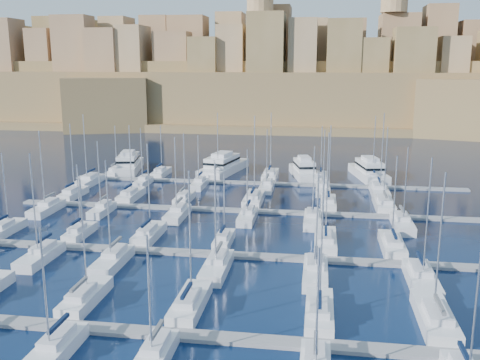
% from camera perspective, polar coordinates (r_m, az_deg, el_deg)
% --- Properties ---
extents(ground, '(600.00, 600.00, 0.00)m').
position_cam_1_polar(ground, '(83.84, 0.17, -5.28)').
color(ground, black).
rests_on(ground, ground).
extents(pontoon_near, '(84.00, 2.00, 0.40)m').
position_cam_1_polar(pontoon_near, '(52.93, -5.43, -16.19)').
color(pontoon_near, slate).
rests_on(pontoon_near, ground).
extents(pontoon_mid_near, '(84.00, 2.00, 0.40)m').
position_cam_1_polar(pontoon_mid_near, '(72.57, -1.23, -7.98)').
color(pontoon_mid_near, slate).
rests_on(pontoon_mid_near, ground).
extents(pontoon_mid_far, '(84.00, 2.00, 0.40)m').
position_cam_1_polar(pontoon_mid_far, '(93.27, 1.06, -3.31)').
color(pontoon_mid_far, slate).
rests_on(pontoon_mid_far, ground).
extents(pontoon_far, '(84.00, 2.00, 0.40)m').
position_cam_1_polar(pontoon_far, '(114.45, 2.50, -0.35)').
color(pontoon_far, slate).
rests_on(pontoon_far, ground).
extents(sailboat_2, '(2.74, 9.12, 13.99)m').
position_cam_1_polar(sailboat_2, '(61.31, -16.20, -11.92)').
color(sailboat_2, silver).
rests_on(sailboat_2, ground).
extents(sailboat_3, '(2.86, 9.55, 15.15)m').
position_cam_1_polar(sailboat_3, '(57.85, -5.35, -12.96)').
color(sailboat_3, silver).
rests_on(sailboat_3, ground).
extents(sailboat_4, '(2.80, 9.34, 15.55)m').
position_cam_1_polar(sailboat_4, '(56.30, 8.46, -13.79)').
color(sailboat_4, silver).
rests_on(sailboat_4, ground).
extents(sailboat_5, '(3.17, 10.56, 15.65)m').
position_cam_1_polar(sailboat_5, '(58.06, 20.08, -13.59)').
color(sailboat_5, silver).
rests_on(sailboat_5, ground).
extents(sailboat_8, '(2.70, 9.02, 12.52)m').
position_cam_1_polar(sailboat_8, '(51.87, -19.28, -16.86)').
color(sailboat_8, silver).
rests_on(sailboat_8, ground).
extents(sailboat_9, '(2.47, 8.24, 12.24)m').
position_cam_1_polar(sailboat_9, '(48.96, -9.19, -18.16)').
color(sailboat_9, silver).
rests_on(sailboat_9, ground).
extents(sailboat_12, '(2.35, 7.85, 12.64)m').
position_cam_1_polar(sailboat_12, '(89.25, -23.61, -4.77)').
color(sailboat_12, silver).
rests_on(sailboat_12, ground).
extents(sailboat_13, '(2.31, 7.69, 11.25)m').
position_cam_1_polar(sailboat_13, '(83.60, -16.74, -5.37)').
color(sailboat_13, silver).
rests_on(sailboat_13, ground).
extents(sailboat_14, '(2.80, 9.33, 14.40)m').
position_cam_1_polar(sailboat_14, '(80.49, -9.67, -5.67)').
color(sailboat_14, silver).
rests_on(sailboat_14, ground).
extents(sailboat_15, '(2.20, 7.35, 10.42)m').
position_cam_1_polar(sailboat_15, '(76.89, -1.74, -6.40)').
color(sailboat_15, silver).
rests_on(sailboat_15, ground).
extents(sailboat_16, '(3.07, 10.22, 16.46)m').
position_cam_1_polar(sailboat_16, '(77.08, 9.09, -6.45)').
color(sailboat_16, silver).
rests_on(sailboat_16, ground).
extents(sailboat_17, '(2.95, 9.83, 13.49)m').
position_cam_1_polar(sailboat_17, '(77.61, 15.93, -6.67)').
color(sailboat_17, silver).
rests_on(sailboat_17, ground).
extents(sailboat_19, '(2.73, 9.09, 14.75)m').
position_cam_1_polar(sailboat_19, '(75.37, -20.50, -7.57)').
color(sailboat_19, silver).
rests_on(sailboat_19, ground).
extents(sailboat_20, '(2.79, 9.30, 14.16)m').
position_cam_1_polar(sailboat_20, '(71.10, -13.43, -8.31)').
color(sailboat_20, silver).
rests_on(sailboat_20, ground).
extents(sailboat_21, '(2.88, 9.59, 14.22)m').
position_cam_1_polar(sailboat_21, '(67.24, -2.49, -9.18)').
color(sailboat_21, silver).
rests_on(sailboat_21, ground).
extents(sailboat_22, '(2.91, 9.69, 13.57)m').
position_cam_1_polar(sailboat_22, '(66.10, 8.05, -9.70)').
color(sailboat_22, silver).
rests_on(sailboat_22, ground).
extents(sailboat_23, '(3.08, 10.25, 15.58)m').
position_cam_1_polar(sailboat_23, '(66.98, 18.78, -9.94)').
color(sailboat_23, silver).
rests_on(sailboat_23, ground).
extents(sailboat_24, '(2.60, 8.67, 14.51)m').
position_cam_1_polar(sailboat_24, '(108.08, -17.37, -1.39)').
color(sailboat_24, silver).
rests_on(sailboat_24, ground).
extents(sailboat_25, '(2.83, 9.43, 14.34)m').
position_cam_1_polar(sailboat_25, '(103.96, -11.56, -1.60)').
color(sailboat_25, silver).
rests_on(sailboat_25, ground).
extents(sailboat_26, '(2.48, 8.26, 13.14)m').
position_cam_1_polar(sailboat_26, '(100.33, -5.97, -1.94)').
color(sailboat_26, silver).
rests_on(sailboat_26, ground).
extents(sailboat_27, '(3.20, 10.65, 16.37)m').
position_cam_1_polar(sailboat_27, '(99.06, 1.48, -2.03)').
color(sailboat_27, silver).
rests_on(sailboat_27, ground).
extents(sailboat_28, '(2.71, 9.02, 15.03)m').
position_cam_1_polar(sailboat_28, '(97.62, 9.40, -2.43)').
color(sailboat_28, silver).
rests_on(sailboat_28, ground).
extents(sailboat_29, '(3.21, 10.70, 14.84)m').
position_cam_1_polar(sailboat_29, '(99.10, 15.08, -2.46)').
color(sailboat_29, silver).
rests_on(sailboat_29, ground).
extents(sailboat_30, '(2.76, 9.20, 14.65)m').
position_cam_1_polar(sailboat_30, '(98.75, -19.91, -2.85)').
color(sailboat_30, silver).
rests_on(sailboat_30, ground).
extents(sailboat_31, '(2.35, 7.83, 12.98)m').
position_cam_1_polar(sailboat_31, '(95.12, -14.49, -3.07)').
color(sailboat_31, silver).
rests_on(sailboat_31, ground).
extents(sailboat_32, '(2.71, 9.02, 14.05)m').
position_cam_1_polar(sailboat_32, '(90.23, -6.69, -3.59)').
color(sailboat_32, silver).
rests_on(sailboat_32, ground).
extents(sailboat_33, '(2.56, 8.55, 12.32)m').
position_cam_1_polar(sailboat_33, '(88.17, 0.80, -3.90)').
color(sailboat_33, silver).
rests_on(sailboat_33, ground).
extents(sailboat_34, '(2.71, 9.03, 13.06)m').
position_cam_1_polar(sailboat_34, '(87.21, 7.74, -4.19)').
color(sailboat_34, silver).
rests_on(sailboat_34, ground).
extents(sailboat_35, '(2.85, 9.48, 13.33)m').
position_cam_1_polar(sailboat_35, '(88.00, 16.93, -4.47)').
color(sailboat_35, silver).
rests_on(sailboat_35, ground).
extents(sailboat_36, '(2.33, 7.75, 11.65)m').
position_cam_1_polar(sailboat_36, '(127.21, -13.08, 0.87)').
color(sailboat_36, silver).
rests_on(sailboat_36, ground).
extents(sailboat_37, '(2.60, 8.68, 11.88)m').
position_cam_1_polar(sailboat_37, '(124.13, -8.41, 0.78)').
color(sailboat_37, silver).
rests_on(sailboat_37, ground).
extents(sailboat_38, '(2.59, 8.63, 14.91)m').
position_cam_1_polar(sailboat_38, '(120.96, -2.42, 0.61)').
color(sailboat_38, silver).
rests_on(sailboat_38, ground).
extents(sailboat_39, '(3.10, 10.32, 15.04)m').
position_cam_1_polar(sailboat_39, '(120.11, 3.24, 0.52)').
color(sailboat_39, silver).
rests_on(sailboat_39, ground).
extents(sailboat_40, '(2.70, 9.01, 12.34)m').
position_cam_1_polar(sailboat_40, '(119.01, 8.59, 0.27)').
color(sailboat_40, silver).
rests_on(sailboat_40, ground).
extents(sailboat_41, '(2.89, 9.64, 14.65)m').
position_cam_1_polar(sailboat_41, '(119.88, 13.97, 0.14)').
color(sailboat_41, silver).
rests_on(sailboat_41, ground).
extents(sailboat_42, '(3.12, 10.40, 15.33)m').
position_cam_1_polar(sailboat_42, '(118.19, -15.87, -0.13)').
color(sailboat_42, silver).
rests_on(sailboat_42, ground).
extents(sailboat_43, '(2.26, 7.52, 12.52)m').
position_cam_1_polar(sailboat_43, '(115.22, -10.28, -0.19)').
color(sailboat_43, silver).
rests_on(sailboat_43, ground).
extents(sailboat_44, '(2.43, 8.08, 11.31)m').
position_cam_1_polar(sailboat_44, '(111.66, -4.37, -0.43)').
color(sailboat_44, silver).
rests_on(sailboat_44, ground).
extents(sailboat_45, '(2.56, 8.54, 12.82)m').
position_cam_1_polar(sailboat_45, '(109.20, 2.89, -0.70)').
color(sailboat_45, silver).
rests_on(sailboat_45, ground).
extents(sailboat_46, '(2.80, 9.34, 13.02)m').
position_cam_1_polar(sailboat_46, '(108.33, 8.84, -0.94)').
color(sailboat_46, silver).
rests_on(sailboat_46, ground).
extents(sailboat_47, '(3.23, 10.76, 16.47)m').
position_cam_1_polar(sailboat_47, '(108.30, 14.66, -1.18)').
color(sailboat_47, silver).
rests_on(sailboat_47, ground).
extents(motor_yacht_a, '(8.04, 17.14, 5.25)m').
position_cam_1_polar(motor_yacht_a, '(130.79, -11.79, 1.69)').
color(motor_yacht_a, silver).
rests_on(motor_yacht_a, ground).
extents(motor_yacht_b, '(9.62, 20.04, 5.25)m').
position_cam_1_polar(motor_yacht_b, '(126.06, -1.81, 1.55)').
color(motor_yacht_b, silver).
rests_on(motor_yacht_b, ground).
extents(motor_yacht_c, '(7.35, 14.67, 5.25)m').
position_cam_1_polar(motor_yacht_c, '(121.67, 6.81, 1.07)').
color(motor_yacht_c, silver).
rests_on(motor_yacht_c, ground).
extents(motor_yacht_d, '(8.29, 17.42, 5.25)m').
position_cam_1_polar(motor_yacht_d, '(123.40, 13.59, 0.97)').
color(motor_yacht_d, silver).
rests_on(motor_yacht_d, ground).
extents(fortified_city, '(460.00, 108.95, 59.52)m').
position_cam_1_polar(fortified_city, '(234.82, 5.73, 9.74)').
color(fortified_city, brown).
rests_on(fortified_city, ground).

